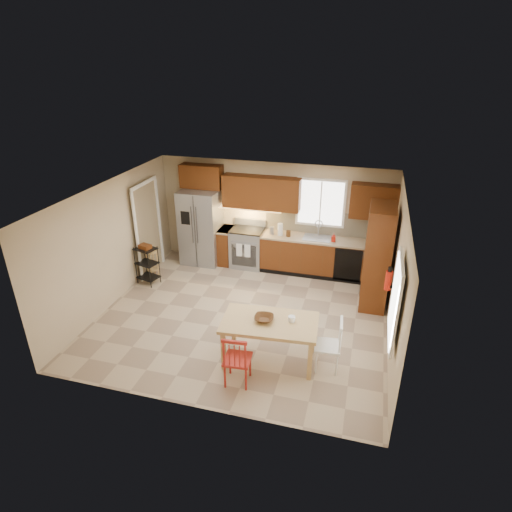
{
  "coord_description": "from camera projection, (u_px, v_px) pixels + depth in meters",
  "views": [
    {
      "loc": [
        2.13,
        -6.81,
        4.7
      ],
      "look_at": [
        0.15,
        0.4,
        1.15
      ],
      "focal_mm": 30.0,
      "sensor_mm": 36.0,
      "label": 1
    }
  ],
  "objects": [
    {
      "name": "undercab_glow",
      "position": [
        249.0,
        208.0,
        9.98
      ],
      "size": [
        1.6,
        0.3,
        0.01
      ],
      "primitive_type": "cube",
      "color": "#FFBF66",
      "rests_on": "wall_back"
    },
    {
      "name": "backsplash",
      "position": [
        328.0,
        223.0,
        9.81
      ],
      "size": [
        2.92,
        0.03,
        0.55
      ],
      "primitive_type": "cube",
      "color": "beige",
      "rests_on": "wall_back"
    },
    {
      "name": "canister_wood",
      "position": [
        288.0,
        234.0,
        9.78
      ],
      "size": [
        0.1,
        0.1,
        0.14
      ],
      "primitive_type": "cylinder",
      "color": "#533216",
      "rests_on": "base_cabinet_run"
    },
    {
      "name": "pantry",
      "position": [
        377.0,
        257.0,
        8.47
      ],
      "size": [
        0.5,
        0.95,
        2.1
      ],
      "primitive_type": "cube",
      "color": "#5D2A11",
      "rests_on": "floor"
    },
    {
      "name": "table_jar",
      "position": [
        292.0,
        320.0,
        6.92
      ],
      "size": [
        0.12,
        0.12,
        0.13
      ],
      "primitive_type": "cylinder",
      "rotation": [
        0.0,
        0.0,
        0.08
      ],
      "color": "white",
      "rests_on": "dining_table"
    },
    {
      "name": "bar_stool",
      "position": [
        152.0,
        263.0,
        9.83
      ],
      "size": [
        0.38,
        0.38,
        0.67
      ],
      "primitive_type": null,
      "rotation": [
        0.0,
        0.0,
        -0.21
      ],
      "color": "tan",
      "rests_on": "floor"
    },
    {
      "name": "window_back",
      "position": [
        321.0,
        203.0,
        9.65
      ],
      "size": [
        1.12,
        0.04,
        1.12
      ],
      "primitive_type": "cube",
      "color": "white",
      "rests_on": "wall_back"
    },
    {
      "name": "chair_red",
      "position": [
        237.0,
        358.0,
        6.58
      ],
      "size": [
        0.46,
        0.46,
        0.91
      ],
      "primitive_type": null,
      "rotation": [
        0.0,
        0.0,
        0.08
      ],
      "color": "#AB231A",
      "rests_on": "floor"
    },
    {
      "name": "window_right",
      "position": [
        396.0,
        301.0,
        6.2
      ],
      "size": [
        0.04,
        1.02,
        1.32
      ],
      "primitive_type": "cube",
      "color": "white",
      "rests_on": "wall_right"
    },
    {
      "name": "table_bowl",
      "position": [
        264.0,
        321.0,
        6.95
      ],
      "size": [
        0.34,
        0.34,
        0.08
      ],
      "primitive_type": "imported",
      "rotation": [
        0.0,
        0.0,
        0.08
      ],
      "color": "#533216",
      "rests_on": "dining_table"
    },
    {
      "name": "floor",
      "position": [
        243.0,
        316.0,
        8.46
      ],
      "size": [
        5.5,
        5.5,
        0.0
      ],
      "primitive_type": "plane",
      "color": "tan",
      "rests_on": "ground"
    },
    {
      "name": "utility_cart",
      "position": [
        147.0,
        265.0,
        9.49
      ],
      "size": [
        0.52,
        0.45,
        0.89
      ],
      "primitive_type": null,
      "rotation": [
        0.0,
        0.0,
        -0.27
      ],
      "color": "black",
      "rests_on": "floor"
    },
    {
      "name": "wall_right",
      "position": [
        397.0,
        278.0,
        7.27
      ],
      "size": [
        0.02,
        5.0,
        2.5
      ],
      "primitive_type": "cube",
      "color": "#CCB793",
      "rests_on": "ground"
    },
    {
      "name": "paper_towel",
      "position": [
        280.0,
        229.0,
        9.83
      ],
      "size": [
        0.12,
        0.12,
        0.28
      ],
      "primitive_type": "cylinder",
      "color": "white",
      "rests_on": "base_cabinet_run"
    },
    {
      "name": "base_cabinet_narrow",
      "position": [
        226.0,
        246.0,
        10.45
      ],
      "size": [
        0.3,
        0.6,
        0.9
      ],
      "primitive_type": "cube",
      "color": "#5D2A11",
      "rests_on": "floor"
    },
    {
      "name": "range_stove",
      "position": [
        248.0,
        248.0,
        10.3
      ],
      "size": [
        0.76,
        0.63,
        0.92
      ],
      "primitive_type": "cube",
      "color": "gray",
      "rests_on": "floor"
    },
    {
      "name": "sink",
      "position": [
        317.0,
        240.0,
        9.74
      ],
      "size": [
        0.62,
        0.46,
        0.16
      ],
      "primitive_type": "cube",
      "color": "gray",
      "rests_on": "base_cabinet_run"
    },
    {
      "name": "upper_over_fridge",
      "position": [
        201.0,
        176.0,
        9.99
      ],
      "size": [
        1.0,
        0.35,
        0.55
      ],
      "primitive_type": "cube",
      "color": "#5C2A0F",
      "rests_on": "wall_back"
    },
    {
      "name": "dishwasher",
      "position": [
        348.0,
        265.0,
        9.49
      ],
      "size": [
        0.6,
        0.02,
        0.78
      ],
      "primitive_type": "cube",
      "color": "black",
      "rests_on": "floor"
    },
    {
      "name": "refrigerator",
      "position": [
        201.0,
        227.0,
        10.33
      ],
      "size": [
        0.92,
        0.75,
        1.82
      ],
      "primitive_type": "cube",
      "color": "gray",
      "rests_on": "floor"
    },
    {
      "name": "fire_extinguisher",
      "position": [
        388.0,
        280.0,
        7.49
      ],
      "size": [
        0.12,
        0.12,
        0.36
      ],
      "primitive_type": "cylinder",
      "color": "red",
      "rests_on": "wall_right"
    },
    {
      "name": "doorway",
      "position": [
        148.0,
        230.0,
        9.78
      ],
      "size": [
        0.04,
        0.95,
        2.1
      ],
      "primitive_type": "cube",
      "color": "#8C7A59",
      "rests_on": "wall_left"
    },
    {
      "name": "soap_bottle",
      "position": [
        334.0,
        237.0,
        9.51
      ],
      "size": [
        0.09,
        0.09,
        0.19
      ],
      "primitive_type": "imported",
      "color": "red",
      "rests_on": "base_cabinet_run"
    },
    {
      "name": "ceiling",
      "position": [
        241.0,
        194.0,
        7.39
      ],
      "size": [
        5.5,
        5.0,
        0.02
      ],
      "primitive_type": "cube",
      "color": "silver",
      "rests_on": "ground"
    },
    {
      "name": "dining_table",
      "position": [
        269.0,
        341.0,
        7.09
      ],
      "size": [
        1.62,
        1.0,
        0.76
      ],
      "primitive_type": null,
      "rotation": [
        0.0,
        0.0,
        0.08
      ],
      "color": "tan",
      "rests_on": "floor"
    },
    {
      "name": "wall_left",
      "position": [
        112.0,
        243.0,
        8.58
      ],
      "size": [
        0.02,
        5.0,
        2.5
      ],
      "primitive_type": "cube",
      "color": "#CCB793",
      "rests_on": "ground"
    },
    {
      "name": "chair_white",
      "position": [
        328.0,
        345.0,
        6.88
      ],
      "size": [
        0.46,
        0.46,
        0.91
      ],
      "primitive_type": null,
      "rotation": [
        0.0,
        0.0,
        1.65
      ],
      "color": "white",
      "rests_on": "floor"
    },
    {
      "name": "canister_steel",
      "position": [
        272.0,
        231.0,
        9.9
      ],
      "size": [
        0.11,
        0.11,
        0.18
      ],
      "primitive_type": "cylinder",
      "color": "gray",
      "rests_on": "base_cabinet_run"
    },
    {
      "name": "upper_right_block",
      "position": [
        374.0,
        202.0,
        9.17
      ],
      "size": [
        1.0,
        0.35,
        0.75
      ],
      "primitive_type": "cube",
      "color": "#5C2A0F",
      "rests_on": "wall_back"
    },
    {
      "name": "wall_back",
      "position": [
        273.0,
        215.0,
        10.1
      ],
      "size": [
        5.5,
        0.02,
        2.5
      ],
      "primitive_type": "cube",
      "color": "#CCB793",
      "rests_on": "ground"
    },
    {
      "name": "base_cabinet_run",
      "position": [
        324.0,
        257.0,
        9.87
      ],
      "size": [
        2.92,
        0.6,
        0.9
      ],
      "primitive_type": "cube",
      "color": "#5D2A11",
      "rests_on": "floor"
    },
    {
      "name": "upper_left_block",
      "position": [
        261.0,
        193.0,
        9.76
      ],
      "size": [
        1.8,
        0.35,
        0.75
      ],
      "primitive_type": "cube",
      "color": "#5C2A0F",
      "rests_on": "wall_back"
    },
    {
      "name": "wall_front",
      "position": [
        188.0,
        337.0,
        5.74
      ],
      "size": [
        5.5,
        0.02,
        2.5
      ],
      "primitive_type": "cube",
      "color": "#CCB793",
      "rests_on": "ground"
    }
  ]
}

